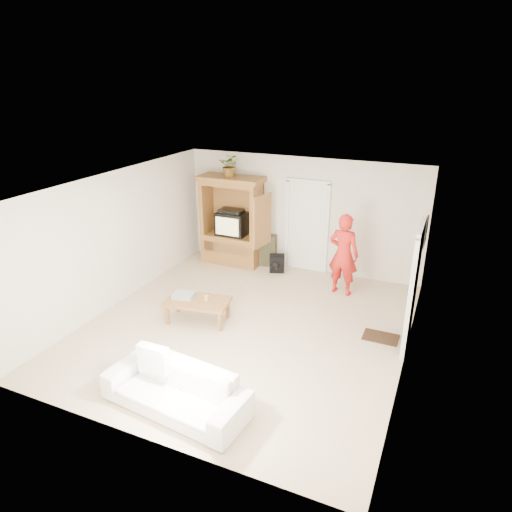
{
  "coord_description": "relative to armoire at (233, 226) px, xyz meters",
  "views": [
    {
      "loc": [
        3.06,
        -6.53,
        4.26
      ],
      "look_at": [
        -0.07,
        0.6,
        1.15
      ],
      "focal_mm": 32.0,
      "sensor_mm": 36.0,
      "label": 1
    }
  ],
  "objects": [
    {
      "name": "wall_front",
      "position": [
        1.58,
        -5.66,
        0.39
      ],
      "size": [
        5.5,
        0.0,
        5.5
      ],
      "primitive_type": "plane",
      "rotation": [
        -1.57,
        0.0,
        0.0
      ],
      "color": "silver",
      "rests_on": "floor"
    },
    {
      "name": "wall_back",
      "position": [
        1.58,
        0.34,
        0.39
      ],
      "size": [
        5.5,
        0.0,
        5.5
      ],
      "primitive_type": "plane",
      "rotation": [
        1.57,
        0.0,
        0.0
      ],
      "color": "silver",
      "rests_on": "floor"
    },
    {
      "name": "plant",
      "position": [
        -0.02,
        -0.03,
        1.45
      ],
      "size": [
        0.53,
        0.48,
        0.51
      ],
      "primitive_type": "imported",
      "rotation": [
        0.0,
        0.0,
        0.19
      ],
      "color": "#4C7238",
      "rests_on": "armoire"
    },
    {
      "name": "backpack_olive",
      "position": [
        0.83,
        0.19,
        -0.54
      ],
      "size": [
        0.44,
        0.36,
        0.74
      ],
      "primitive_type": null,
      "rotation": [
        0.0,
        0.0,
        0.19
      ],
      "color": "#47442B",
      "rests_on": "floor"
    },
    {
      "name": "framed_picture",
      "position": [
        4.31,
        -0.76,
        0.69
      ],
      "size": [
        0.03,
        0.6,
        0.48
      ],
      "primitive_type": "cube",
      "color": "black",
      "rests_on": "wall_right"
    },
    {
      "name": "floor",
      "position": [
        1.58,
        -2.66,
        -0.91
      ],
      "size": [
        6.0,
        6.0,
        0.0
      ],
      "primitive_type": "plane",
      "color": "tan",
      "rests_on": "ground"
    },
    {
      "name": "door_back",
      "position": [
        1.73,
        0.31,
        0.11
      ],
      "size": [
        0.85,
        0.05,
        2.04
      ],
      "primitive_type": "cube",
      "color": "white",
      "rests_on": "floor"
    },
    {
      "name": "sofa",
      "position": [
        1.61,
        -5.01,
        -0.61
      ],
      "size": [
        2.12,
        1.02,
        0.6
      ],
      "primitive_type": "imported",
      "rotation": [
        0.0,
        0.0,
        -0.11
      ],
      "color": "white",
      "rests_on": "floor"
    },
    {
      "name": "wall_right",
      "position": [
        4.33,
        -2.66,
        0.39
      ],
      "size": [
        0.0,
        6.0,
        6.0
      ],
      "primitive_type": "plane",
      "rotation": [
        1.57,
        0.0,
        -1.57
      ],
      "color": "silver",
      "rests_on": "floor"
    },
    {
      "name": "doormat",
      "position": [
        3.88,
        -2.06,
        -0.9
      ],
      "size": [
        0.6,
        0.4,
        0.02
      ],
      "primitive_type": "cube",
      "color": "#382316",
      "rests_on": "floor"
    },
    {
      "name": "towel",
      "position": [
        0.38,
        -2.83,
        -0.44
      ],
      "size": [
        0.43,
        0.35,
        0.08
      ],
      "primitive_type": "cube",
      "rotation": [
        0.0,
        0.0,
        0.19
      ],
      "color": "#D8484D",
      "rests_on": "coffee_table"
    },
    {
      "name": "ceiling",
      "position": [
        1.58,
        -2.66,
        1.69
      ],
      "size": [
        6.0,
        6.0,
        0.0
      ],
      "primitive_type": "plane",
      "rotation": [
        3.14,
        0.0,
        0.0
      ],
      "color": "white",
      "rests_on": "floor"
    },
    {
      "name": "man",
      "position": [
        2.81,
        -0.6,
        -0.05
      ],
      "size": [
        0.67,
        0.49,
        1.72
      ],
      "primitive_type": "imported",
      "rotation": [
        0.0,
        0.0,
        3.01
      ],
      "color": "red",
      "rests_on": "floor"
    },
    {
      "name": "backpack_black",
      "position": [
        1.19,
        -0.16,
        -0.7
      ],
      "size": [
        0.39,
        0.31,
        0.42
      ],
      "primitive_type": null,
      "rotation": [
        0.0,
        0.0,
        0.38
      ],
      "color": "black",
      "rests_on": "floor"
    },
    {
      "name": "armoire",
      "position": [
        0.0,
        0.0,
        0.0
      ],
      "size": [
        1.82,
        1.14,
        2.1
      ],
      "color": "olive",
      "rests_on": "floor"
    },
    {
      "name": "wall_left",
      "position": [
        -1.17,
        -2.66,
        0.39
      ],
      "size": [
        0.0,
        6.0,
        6.0
      ],
      "primitive_type": "plane",
      "rotation": [
        1.57,
        0.0,
        1.57
      ],
      "color": "silver",
      "rests_on": "floor"
    },
    {
      "name": "candle",
      "position": [
        0.83,
        -2.78,
        -0.43
      ],
      "size": [
        0.08,
        0.08,
        0.1
      ],
      "primitive_type": "cylinder",
      "color": "tan",
      "rests_on": "coffee_table"
    },
    {
      "name": "doorway_right",
      "position": [
        4.3,
        -2.06,
        0.11
      ],
      "size": [
        0.05,
        0.9,
        2.04
      ],
      "primitive_type": "cube",
      "color": "black",
      "rests_on": "floor"
    },
    {
      "name": "coffee_table",
      "position": [
        0.67,
        -2.83,
        -0.53
      ],
      "size": [
        1.25,
        0.82,
        0.43
      ],
      "rotation": [
        0.0,
        0.0,
        0.18
      ],
      "color": "brown",
      "rests_on": "floor"
    }
  ]
}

